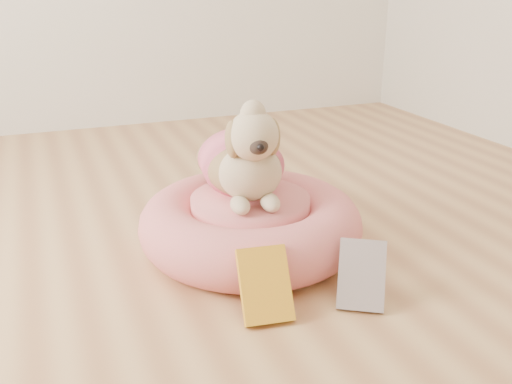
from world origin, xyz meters
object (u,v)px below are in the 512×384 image
object	(u,v)px
book_yellow	(265,285)
book_white	(362,275)
dog	(244,144)
pet_bed	(250,224)

from	to	relation	value
book_yellow	book_white	bearing A→B (deg)	-0.80
book_yellow	dog	bearing A→B (deg)	84.83
pet_bed	book_white	world-z (taller)	pet_bed
dog	book_yellow	world-z (taller)	dog
pet_bed	book_yellow	xyz separation A→B (m)	(-0.11, -0.38, 0.00)
pet_bed	book_white	xyz separation A→B (m)	(0.17, -0.43, -0.00)
dog	book_white	xyz separation A→B (m)	(0.18, -0.45, -0.27)
book_yellow	book_white	xyz separation A→B (m)	(0.27, -0.04, -0.00)
dog	book_yellow	size ratio (longest dim) A/B	2.30
dog	book_yellow	xyz separation A→B (m)	(-0.09, -0.41, -0.27)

